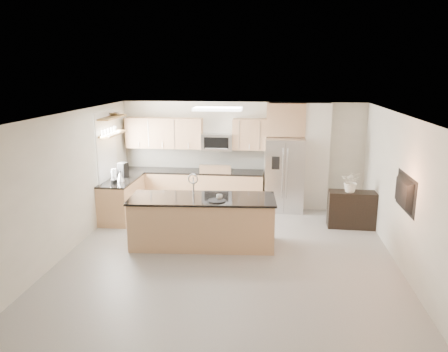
# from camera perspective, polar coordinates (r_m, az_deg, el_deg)

# --- Properties ---
(floor) EXTENTS (6.50, 6.50, 0.00)m
(floor) POSITION_cam_1_polar(r_m,az_deg,el_deg) (8.25, 0.61, -10.25)
(floor) COLOR #9D9A95
(floor) RESTS_ON ground
(ceiling) EXTENTS (6.00, 6.50, 0.02)m
(ceiling) POSITION_cam_1_polar(r_m,az_deg,el_deg) (7.58, 0.66, 8.04)
(ceiling) COLOR white
(ceiling) RESTS_ON wall_back
(wall_back) EXTENTS (6.00, 0.02, 2.60)m
(wall_back) POSITION_cam_1_polar(r_m,az_deg,el_deg) (10.98, 2.37, 2.88)
(wall_back) COLOR beige
(wall_back) RESTS_ON floor
(wall_front) EXTENTS (6.00, 0.02, 2.60)m
(wall_front) POSITION_cam_1_polar(r_m,az_deg,el_deg) (4.78, -3.43, -11.56)
(wall_front) COLOR beige
(wall_front) RESTS_ON floor
(wall_left) EXTENTS (0.02, 6.50, 2.60)m
(wall_left) POSITION_cam_1_polar(r_m,az_deg,el_deg) (8.64, -19.57, -0.82)
(wall_left) COLOR beige
(wall_left) RESTS_ON floor
(wall_right) EXTENTS (0.02, 6.50, 2.60)m
(wall_right) POSITION_cam_1_polar(r_m,az_deg,el_deg) (8.09, 22.29, -2.00)
(wall_right) COLOR beige
(wall_right) RESTS_ON floor
(back_counter) EXTENTS (3.55, 0.66, 1.44)m
(back_counter) POSITION_cam_1_polar(r_m,az_deg,el_deg) (11.00, -4.17, -1.54)
(back_counter) COLOR tan
(back_counter) RESTS_ON floor
(left_counter) EXTENTS (0.66, 1.50, 0.92)m
(left_counter) POSITION_cam_1_polar(r_m,az_deg,el_deg) (10.38, -13.18, -2.87)
(left_counter) COLOR tan
(left_counter) RESTS_ON floor
(range) EXTENTS (0.76, 0.64, 1.14)m
(range) POSITION_cam_1_polar(r_m,az_deg,el_deg) (10.90, -0.95, -1.65)
(range) COLOR black
(range) RESTS_ON floor
(upper_cabinets) EXTENTS (3.50, 0.33, 0.75)m
(upper_cabinets) POSITION_cam_1_polar(r_m,az_deg,el_deg) (10.90, -4.55, 5.57)
(upper_cabinets) COLOR tan
(upper_cabinets) RESTS_ON wall_back
(microwave) EXTENTS (0.76, 0.40, 0.40)m
(microwave) POSITION_cam_1_polar(r_m,az_deg,el_deg) (10.78, -0.89, 4.47)
(microwave) COLOR #B9B9BC
(microwave) RESTS_ON upper_cabinets
(refrigerator) EXTENTS (0.92, 0.78, 1.78)m
(refrigerator) POSITION_cam_1_polar(r_m,az_deg,el_deg) (10.67, 7.88, 0.20)
(refrigerator) COLOR #B9B9BC
(refrigerator) RESTS_ON floor
(partition_column) EXTENTS (0.60, 0.30, 2.60)m
(partition_column) POSITION_cam_1_polar(r_m,az_deg,el_deg) (10.85, 11.95, 2.47)
(partition_column) COLOR silver
(partition_column) RESTS_ON floor
(window) EXTENTS (0.04, 1.15, 1.65)m
(window) POSITION_cam_1_polar(r_m,az_deg,el_deg) (10.22, -15.13, 3.62)
(window) COLOR white
(window) RESTS_ON wall_left
(shelf_lower) EXTENTS (0.30, 1.20, 0.04)m
(shelf_lower) POSITION_cam_1_polar(r_m,az_deg,el_deg) (10.22, -14.37, 5.37)
(shelf_lower) COLOR olive
(shelf_lower) RESTS_ON wall_left
(shelf_upper) EXTENTS (0.30, 1.20, 0.04)m
(shelf_upper) POSITION_cam_1_polar(r_m,az_deg,el_deg) (10.18, -14.49, 7.43)
(shelf_upper) COLOR olive
(shelf_upper) RESTS_ON wall_left
(ceiling_fixture) EXTENTS (1.00, 0.50, 0.06)m
(ceiling_fixture) POSITION_cam_1_polar(r_m,az_deg,el_deg) (9.22, -0.82, 8.76)
(ceiling_fixture) COLOR white
(ceiling_fixture) RESTS_ON ceiling
(island) EXTENTS (2.86, 1.20, 1.39)m
(island) POSITION_cam_1_polar(r_m,az_deg,el_deg) (8.54, -2.82, -5.92)
(island) COLOR tan
(island) RESTS_ON floor
(credenza) EXTENTS (1.01, 0.44, 0.80)m
(credenza) POSITION_cam_1_polar(r_m,az_deg,el_deg) (9.90, 16.31, -4.22)
(credenza) COLOR black
(credenza) RESTS_ON floor
(cup) EXTENTS (0.16, 0.16, 0.09)m
(cup) POSITION_cam_1_polar(r_m,az_deg,el_deg) (8.26, -0.61, -2.73)
(cup) COLOR white
(cup) RESTS_ON island
(platter) EXTENTS (0.44, 0.44, 0.02)m
(platter) POSITION_cam_1_polar(r_m,az_deg,el_deg) (8.15, -0.98, -3.24)
(platter) COLOR black
(platter) RESTS_ON island
(blender) EXTENTS (0.15, 0.15, 0.34)m
(blender) POSITION_cam_1_polar(r_m,az_deg,el_deg) (9.83, -14.20, -0.18)
(blender) COLOR black
(blender) RESTS_ON left_counter
(kettle) EXTENTS (0.19, 0.19, 0.24)m
(kettle) POSITION_cam_1_polar(r_m,az_deg,el_deg) (10.05, -13.42, -0.07)
(kettle) COLOR #B9B9BC
(kettle) RESTS_ON left_counter
(coffee_maker) EXTENTS (0.23, 0.26, 0.34)m
(coffee_maker) POSITION_cam_1_polar(r_m,az_deg,el_deg) (10.43, -13.07, 0.74)
(coffee_maker) COLOR black
(coffee_maker) RESTS_ON left_counter
(bowl) EXTENTS (0.46, 0.46, 0.10)m
(bowl) POSITION_cam_1_polar(r_m,az_deg,el_deg) (10.41, -14.01, 7.96)
(bowl) COLOR #B9B9BC
(bowl) RESTS_ON shelf_upper
(flower_vase) EXTENTS (0.74, 0.67, 0.69)m
(flower_vase) POSITION_cam_1_polar(r_m,az_deg,el_deg) (9.68, 16.36, -0.04)
(flower_vase) COLOR white
(flower_vase) RESTS_ON credenza
(television) EXTENTS (0.14, 1.08, 0.62)m
(television) POSITION_cam_1_polar(r_m,az_deg,el_deg) (7.87, 22.07, -2.02)
(television) COLOR black
(television) RESTS_ON wall_right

